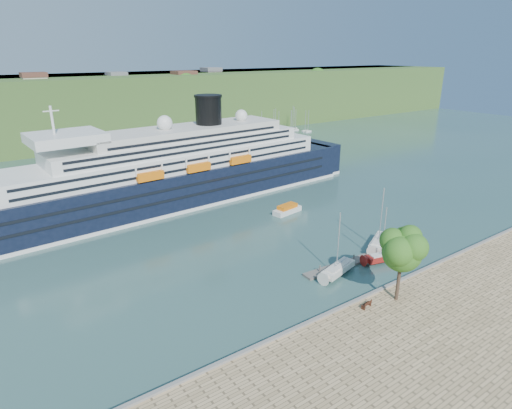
{
  "coord_description": "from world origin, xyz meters",
  "views": [
    {
      "loc": [
        -45.64,
        -32.99,
        32.61
      ],
      "look_at": [
        -1.17,
        30.0,
        5.02
      ],
      "focal_mm": 30.0,
      "sensor_mm": 36.0,
      "label": 1
    }
  ],
  "objects": [
    {
      "name": "far_hillside",
      "position": [
        0.0,
        145.0,
        12.0
      ],
      "size": [
        400.0,
        50.0,
        24.0
      ],
      "primitive_type": "cube",
      "color": "#355522",
      "rests_on": "ground"
    },
    {
      "name": "sailboat_red",
      "position": [
        7.86,
        6.41,
        4.61
      ],
      "size": [
        7.4,
        3.68,
        9.22
      ],
      "primitive_type": null,
      "rotation": [
        0.0,
        0.0,
        -0.25
      ],
      "color": "maroon",
      "rests_on": "ground"
    },
    {
      "name": "ground",
      "position": [
        0.0,
        0.0,
        0.0
      ],
      "size": [
        400.0,
        400.0,
        0.0
      ],
      "primitive_type": "plane",
      "color": "#2D504D",
      "rests_on": "ground"
    },
    {
      "name": "sailboat_white_near",
      "position": [
        -1.36,
        7.7,
        5.0
      ],
      "size": [
        8.02,
        3.97,
        9.99
      ],
      "primitive_type": null,
      "rotation": [
        0.0,
        0.0,
        0.25
      ],
      "color": "silver",
      "rests_on": "ground"
    },
    {
      "name": "tender_launch",
      "position": [
        9.3,
        33.2,
        0.95
      ],
      "size": [
        7.16,
        3.41,
        1.9
      ],
      "primitive_type": null,
      "rotation": [
        0.0,
        0.0,
        0.16
      ],
      "color": "orange",
      "rests_on": "ground"
    },
    {
      "name": "promenade_tree",
      "position": [
        -1.14,
        -2.94,
        6.73
      ],
      "size": [
        6.92,
        6.92,
        11.45
      ],
      "primitive_type": null,
      "color": "#295917",
      "rests_on": "promenade"
    },
    {
      "name": "floating_pontoon",
      "position": [
        1.91,
        9.22,
        0.18
      ],
      "size": [
        16.21,
        2.9,
        0.36
      ],
      "primitive_type": null,
      "rotation": [
        0.0,
        0.0,
        -0.06
      ],
      "color": "#67635B",
      "rests_on": "ground"
    },
    {
      "name": "quay_coping",
      "position": [
        0.0,
        -0.2,
        1.15
      ],
      "size": [
        220.0,
        0.5,
        0.3
      ],
      "primitive_type": "cube",
      "color": "slate",
      "rests_on": "promenade"
    },
    {
      "name": "cruise_ship",
      "position": [
        -8.76,
        53.01,
        11.81
      ],
      "size": [
        105.91,
        21.07,
        23.63
      ],
      "primitive_type": null,
      "rotation": [
        0.0,
        0.0,
        0.05
      ],
      "color": "black",
      "rests_on": "ground"
    },
    {
      "name": "park_bench",
      "position": [
        -6.03,
        -1.94,
        1.55
      ],
      "size": [
        1.82,
        0.96,
        1.11
      ],
      "primitive_type": null,
      "rotation": [
        0.0,
        0.0,
        0.15
      ],
      "color": "#431F13",
      "rests_on": "promenade"
    },
    {
      "name": "sailboat_white_far",
      "position": [
        11.67,
        10.53,
        5.33
      ],
      "size": [
        8.4,
        5.79,
        10.66
      ],
      "primitive_type": null,
      "rotation": [
        0.0,
        0.0,
        0.47
      ],
      "color": "silver",
      "rests_on": "ground"
    }
  ]
}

